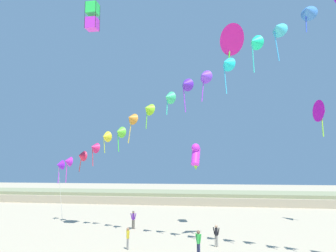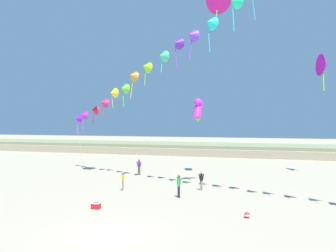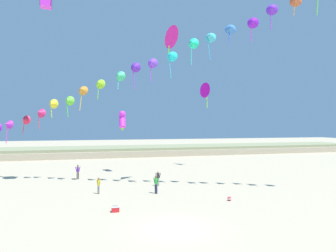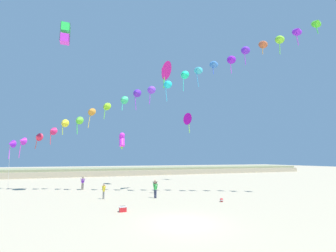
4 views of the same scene
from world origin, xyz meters
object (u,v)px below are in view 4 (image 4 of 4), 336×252
person_mid_center (83,182)px  beach_cooler (123,209)px  large_kite_low_lead (65,34)px  beach_ball (222,200)px  person_near_left (155,185)px  large_kite_high_solo (189,119)px  person_near_right (155,188)px  large_kite_mid_trail (122,140)px  large_kite_outer_drift (164,70)px  person_far_left (104,190)px

person_mid_center → beach_cooler: size_ratio=3.01×
large_kite_low_lead → beach_ball: 27.75m
person_near_left → large_kite_high_solo: bearing=49.2°
person_near_right → large_kite_mid_trail: (-1.68, 13.71, 6.29)m
person_mid_center → large_kite_outer_drift: size_ratio=0.44×
person_far_left → large_kite_low_lead: large_kite_low_lead is taller
large_kite_low_lead → person_near_right: bearing=-29.2°
person_near_right → person_far_left: (-5.33, 1.27, -0.10)m
person_near_right → beach_ball: size_ratio=4.87×
large_kite_mid_trail → beach_cooler: 20.29m
large_kite_mid_trail → beach_cooler: (-2.63, -18.82, -7.09)m
person_near_left → person_near_right: size_ratio=0.93×
person_near_right → person_far_left: 5.48m
large_kite_outer_drift → person_near_left: bearing=-170.0°
person_near_right → person_mid_center: person_near_right is taller
person_near_right → beach_cooler: bearing=-130.1°
person_far_left → large_kite_high_solo: 25.19m
person_near_right → beach_ball: 7.08m
large_kite_low_lead → person_mid_center: bearing=52.8°
beach_cooler → beach_ball: (9.88, 0.83, -0.03)m
large_kite_high_solo → beach_cooler: large_kite_high_solo is taller
person_mid_center → large_kite_high_solo: large_kite_high_solo is taller
large_kite_low_lead → large_kite_mid_trail: size_ratio=0.93×
person_mid_center → beach_ball: bearing=-47.5°
person_near_left → beach_cooler: 10.07m
person_mid_center → beach_ball: person_mid_center is taller
person_far_left → large_kite_low_lead: bearing=138.5°
person_near_left → large_kite_outer_drift: bearing=10.0°
beach_cooler → large_kite_high_solo: bearing=52.5°
person_near_left → person_near_right: (-1.00, -3.41, 0.07)m
person_near_left → large_kite_low_lead: 22.70m
person_near_left → beach_cooler: person_near_left is taller
beach_ball → large_kite_outer_drift: bearing=112.8°
beach_ball → large_kite_low_lead: bearing=147.7°
large_kite_high_solo → large_kite_outer_drift: size_ratio=1.01×
large_kite_mid_trail → large_kite_outer_drift: large_kite_outer_drift is taller
person_far_left → beach_cooler: 6.50m
person_near_left → large_kite_low_lead: bearing=167.8°
person_far_left → beach_cooler: size_ratio=2.74×
person_mid_center → large_kite_mid_trail: 9.35m
person_near_left → large_kite_high_solo: (10.83, 12.53, 11.13)m
large_kite_high_solo → person_mid_center: bearing=-162.8°
person_near_left → large_kite_low_lead: large_kite_low_lead is taller
person_mid_center → person_far_left: size_ratio=1.10×
beach_cooler → large_kite_low_lead: bearing=119.6°
person_far_left → beach_cooler: person_far_left is taller
beach_ball → person_mid_center: bearing=132.5°
person_mid_center → beach_cooler: bearing=-78.1°
person_far_left → large_kite_outer_drift: size_ratio=0.40×
beach_ball → person_far_left: bearing=153.0°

